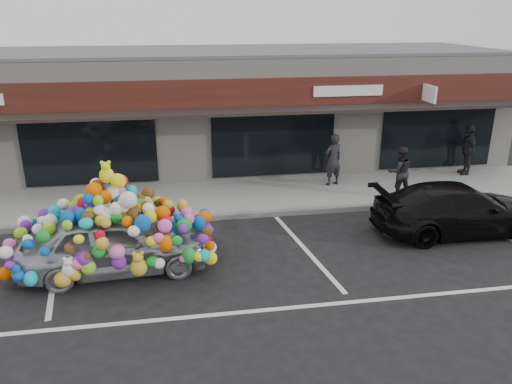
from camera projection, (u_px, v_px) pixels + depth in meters
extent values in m
plane|color=black|center=(194.00, 262.00, 11.90)|extent=(90.00, 90.00, 0.00)
cube|color=beige|center=(181.00, 110.00, 19.07)|extent=(24.00, 6.00, 4.20)
cube|color=#59595B|center=(178.00, 52.00, 18.34)|extent=(24.00, 6.00, 0.12)
cube|color=#3A1610|center=(182.00, 94.00, 15.86)|extent=(24.00, 0.18, 0.90)
cube|color=black|center=(183.00, 113.00, 15.55)|extent=(24.00, 1.20, 0.10)
cube|color=white|center=(429.00, 93.00, 16.71)|extent=(0.08, 0.95, 0.55)
cube|color=white|center=(348.00, 91.00, 16.59)|extent=(2.40, 0.04, 0.35)
cube|color=black|center=(90.00, 150.00, 16.02)|extent=(4.20, 0.12, 2.30)
cube|color=black|center=(273.00, 142.00, 16.94)|extent=(4.20, 0.12, 2.30)
cube|color=black|center=(437.00, 136.00, 17.86)|extent=(4.20, 0.12, 2.30)
cube|color=gray|center=(188.00, 200.00, 15.58)|extent=(26.00, 3.00, 0.15)
cube|color=slate|center=(190.00, 219.00, 14.19)|extent=(26.00, 0.18, 0.16)
cube|color=silver|center=(55.00, 268.00, 11.59)|extent=(0.73, 4.37, 0.01)
cube|color=silver|center=(305.00, 249.00, 12.51)|extent=(0.73, 4.37, 0.01)
cube|color=silver|center=(501.00, 235.00, 13.33)|extent=(0.73, 4.37, 0.01)
cube|color=silver|center=(299.00, 307.00, 10.07)|extent=(14.00, 0.12, 0.01)
imported|color=gray|center=(114.00, 242.00, 11.29)|extent=(1.98, 4.31, 1.43)
ellipsoid|color=red|center=(109.00, 190.00, 10.86)|extent=(1.39, 1.85, 1.07)
sphere|color=#FFFC22|center=(179.00, 227.00, 11.26)|extent=(0.34, 0.34, 0.34)
sphere|color=blue|center=(140.00, 265.00, 10.58)|extent=(0.36, 0.36, 0.36)
sphere|color=green|center=(85.00, 232.00, 12.05)|extent=(0.30, 0.30, 0.30)
sphere|color=#FF6ECF|center=(107.00, 168.00, 10.70)|extent=(0.32, 0.32, 0.32)
sphere|color=red|center=(55.00, 230.00, 11.07)|extent=(0.30, 0.30, 0.30)
imported|color=black|center=(459.00, 209.00, 13.29)|extent=(1.89, 4.62, 1.34)
imported|color=black|center=(333.00, 160.00, 16.49)|extent=(0.73, 0.60, 1.74)
imported|color=black|center=(399.00, 172.00, 15.45)|extent=(0.80, 0.64, 1.60)
imported|color=#242126|center=(468.00, 149.00, 17.59)|extent=(1.12, 0.61, 1.80)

